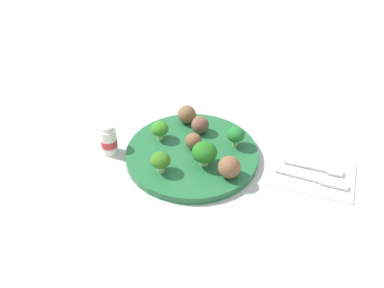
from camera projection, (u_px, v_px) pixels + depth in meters
name	position (u px, v px, depth m)	size (l,w,h in m)	color
ground_plane	(192.00, 157.00, 0.95)	(4.00, 4.00, 0.00)	#B2B2AD
plate	(192.00, 154.00, 0.95)	(0.28, 0.28, 0.02)	#236638
broccoli_floret_back_left	(161.00, 161.00, 0.88)	(0.04, 0.04, 0.04)	#A5C37D
broccoli_floret_mid_right	(204.00, 153.00, 0.89)	(0.05, 0.05, 0.05)	#A5C67B
broccoli_floret_back_right	(160.00, 129.00, 0.96)	(0.04, 0.04, 0.04)	#A7C874
broccoli_floret_front_right	(236.00, 135.00, 0.94)	(0.04, 0.04, 0.04)	#9ABD66
meatball_mid_right	(187.00, 114.00, 1.01)	(0.04, 0.04, 0.04)	brown
meatball_front_left	(198.00, 125.00, 0.99)	(0.04, 0.04, 0.04)	brown
meatball_front_right	(193.00, 141.00, 0.94)	(0.04, 0.04, 0.04)	brown
meatball_far_rim	(229.00, 167.00, 0.87)	(0.04, 0.04, 0.04)	brown
napkin	(311.00, 174.00, 0.91)	(0.17, 0.12, 0.01)	white
fork	(317.00, 168.00, 0.92)	(0.12, 0.03, 0.01)	silver
knife	(314.00, 179.00, 0.89)	(0.15, 0.03, 0.01)	silver
yogurt_bottle	(109.00, 141.00, 0.95)	(0.03, 0.03, 0.07)	white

